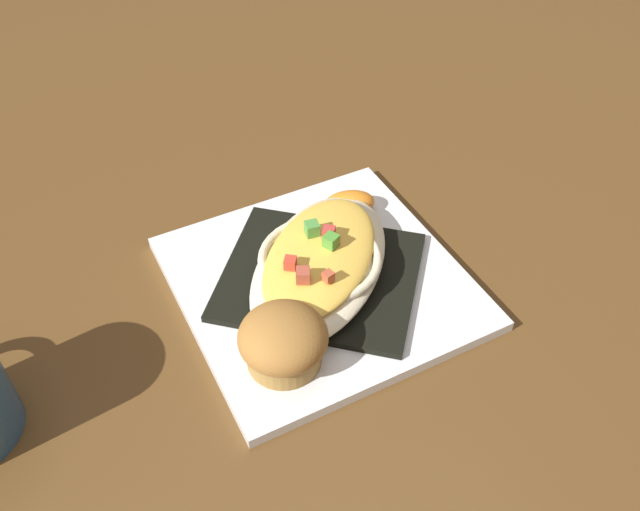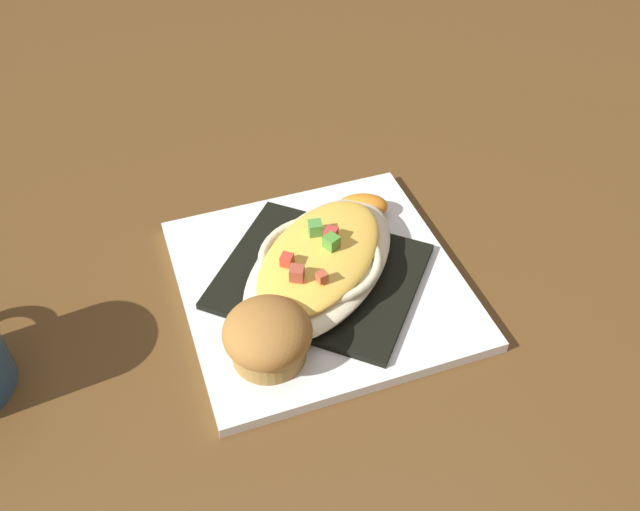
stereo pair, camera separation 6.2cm
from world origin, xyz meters
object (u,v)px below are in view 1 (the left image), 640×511
object	(u,v)px
square_plate	(320,282)
orange_garnish	(348,204)
gratin_dish	(320,261)
muffin	(283,341)

from	to	relation	value
square_plate	orange_garnish	world-z (taller)	orange_garnish
square_plate	gratin_dish	size ratio (longest dim) A/B	1.13
square_plate	muffin	xyz separation A→B (m)	(0.06, 0.08, 0.03)
muffin	square_plate	bearing A→B (deg)	-127.65
square_plate	muffin	distance (m)	0.10
muffin	orange_garnish	world-z (taller)	muffin
square_plate	gratin_dish	bearing A→B (deg)	46.40
square_plate	muffin	size ratio (longest dim) A/B	3.43
gratin_dish	muffin	world-z (taller)	same
orange_garnish	gratin_dish	bearing A→B (deg)	52.83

